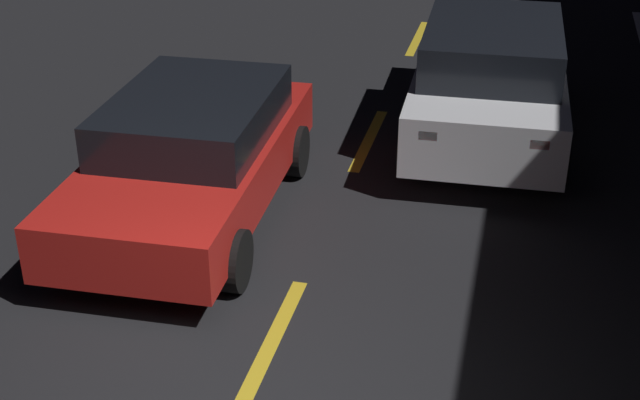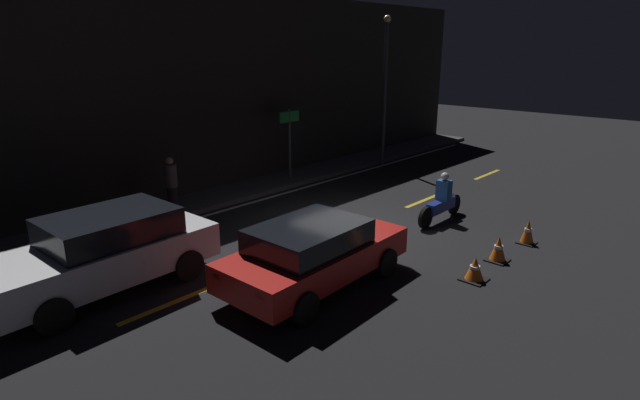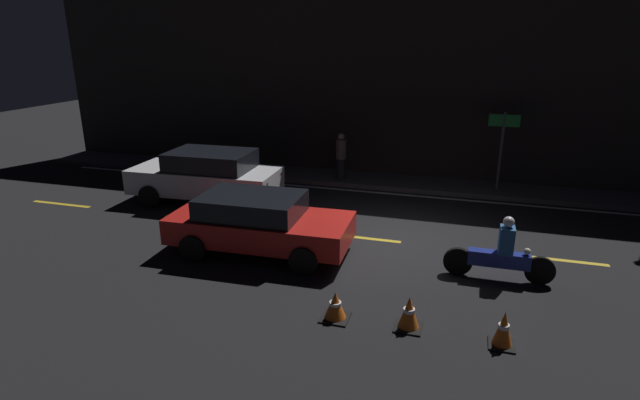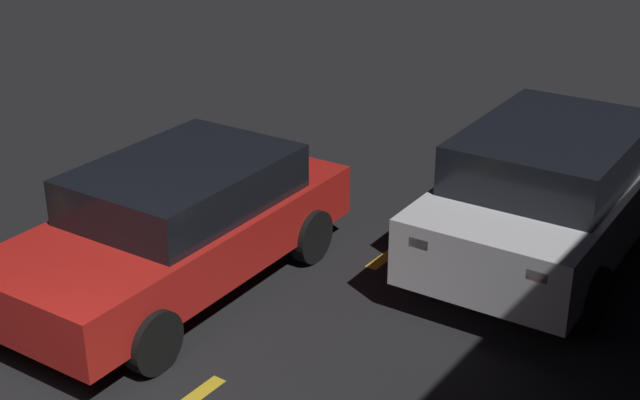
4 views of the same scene
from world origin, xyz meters
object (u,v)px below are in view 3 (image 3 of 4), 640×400
object	(u,v)px
traffic_cone_near	(335,306)
traffic_cone_far	(504,329)
taxi_red	(258,222)
traffic_cone_mid	(409,313)
shop_sign	(503,136)
pedestrian	(341,157)
motorcycle	(500,254)
sedan_white	(207,175)

from	to	relation	value
traffic_cone_near	traffic_cone_far	xyz separation A→B (m)	(2.76, -0.02, 0.05)
taxi_red	traffic_cone_far	world-z (taller)	taxi_red
taxi_red	traffic_cone_near	size ratio (longest dim) A/B	8.14
traffic_cone_mid	shop_sign	size ratio (longest dim) A/B	0.24
traffic_cone_far	pedestrian	xyz separation A→B (m)	(-4.76, 8.20, 0.64)
pedestrian	shop_sign	size ratio (longest dim) A/B	0.65
motorcycle	traffic_cone_near	xyz separation A→B (m)	(-2.78, -2.38, -0.31)
sedan_white	traffic_cone_far	world-z (taller)	sedan_white
motorcycle	traffic_cone_far	world-z (taller)	motorcycle
traffic_cone_mid	motorcycle	bearing A→B (deg)	56.84
taxi_red	traffic_cone_near	xyz separation A→B (m)	(2.42, -2.28, -0.47)
taxi_red	traffic_cone_far	xyz separation A→B (m)	(5.18, -2.30, -0.42)
sedan_white	shop_sign	world-z (taller)	shop_sign
traffic_cone_far	pedestrian	size ratio (longest dim) A/B	0.39
motorcycle	pedestrian	xyz separation A→B (m)	(-4.78, 5.80, 0.38)
traffic_cone_near	pedestrian	bearing A→B (deg)	103.72
taxi_red	shop_sign	world-z (taller)	shop_sign
taxi_red	traffic_cone_far	bearing A→B (deg)	-25.69
sedan_white	traffic_cone_near	world-z (taller)	sedan_white
sedan_white	shop_sign	size ratio (longest dim) A/B	1.82
sedan_white	traffic_cone_far	bearing A→B (deg)	145.30
taxi_red	traffic_cone_near	world-z (taller)	taxi_red
traffic_cone_mid	pedestrian	xyz separation A→B (m)	(-3.26, 8.12, 0.65)
shop_sign	traffic_cone_mid	bearing A→B (deg)	-101.35
pedestrian	traffic_cone_far	bearing A→B (deg)	-59.85
traffic_cone_near	pedestrian	xyz separation A→B (m)	(-2.00, 8.18, 0.69)
traffic_cone_far	sedan_white	bearing A→B (deg)	147.20
motorcycle	traffic_cone_far	size ratio (longest dim) A/B	3.54
taxi_red	traffic_cone_mid	bearing A→B (deg)	-32.81
sedan_white	taxi_red	bearing A→B (deg)	132.93
traffic_cone_mid	shop_sign	distance (m)	8.80
traffic_cone_mid	taxi_red	bearing A→B (deg)	148.98
sedan_white	traffic_cone_near	xyz separation A→B (m)	(5.31, -5.18, -0.57)
traffic_cone_mid	shop_sign	bearing A→B (deg)	78.65
traffic_cone_near	traffic_cone_far	world-z (taller)	traffic_cone_far
traffic_cone_far	shop_sign	world-z (taller)	shop_sign
motorcycle	pedestrian	bearing A→B (deg)	129.18
traffic_cone_near	shop_sign	xyz separation A→B (m)	(2.97, 8.56, 1.59)
traffic_cone_mid	traffic_cone_far	xyz separation A→B (m)	(1.50, -0.08, 0.01)
taxi_red	pedestrian	distance (m)	5.92
sedan_white	taxi_red	xyz separation A→B (m)	(2.89, -2.90, -0.10)
taxi_red	motorcycle	bearing A→B (deg)	-0.65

